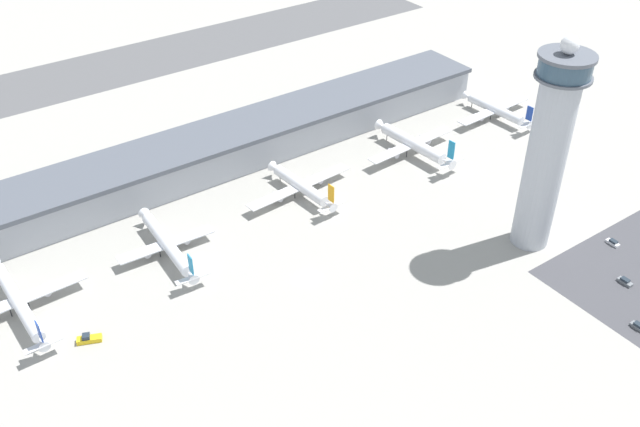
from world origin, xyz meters
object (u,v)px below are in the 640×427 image
Objects in this scene: airplane_gate_foxtrot at (496,110)px; airplane_gate_delta at (301,186)px; car_black_suv at (613,243)px; airplane_gate_charlie at (167,244)px; car_silver_sedan at (625,282)px; service_truck_fuel at (89,339)px; car_yellow_taxi at (638,326)px; airplane_gate_bravo at (18,302)px; airplane_gate_echo at (413,144)px; control_tower at (548,148)px.

airplane_gate_delta is at bearing -179.22° from airplane_gate_foxtrot.
car_black_suv is at bearing -111.89° from airplane_gate_foxtrot.
airplane_gate_charlie is 8.86× the size of car_silver_sedan.
airplane_gate_foxtrot reaches higher than service_truck_fuel.
airplane_gate_delta reaches higher than airplane_gate_charlie.
car_silver_sedan is (50.87, -92.10, -3.18)m from airplane_gate_delta.
airplane_gate_charlie is 39.56m from service_truck_fuel.
airplane_gate_charlie reaches higher than car_yellow_taxi.
car_black_suv is (147.84, -53.64, -0.25)m from service_truck_fuel.
car_silver_sedan is at bearing 45.77° from car_yellow_taxi.
airplane_gate_charlie reaches higher than airplane_gate_bravo.
car_silver_sedan is (101.96, -88.69, -3.20)m from airplane_gate_charlie.
airplane_gate_echo is (100.32, 2.04, 0.77)m from airplane_gate_charlie.
control_tower is at bearing -54.77° from airplane_gate_delta.
car_silver_sedan is (-44.97, -93.40, -3.22)m from airplane_gate_foxtrot.
control_tower is 15.11× the size of car_black_suv.
control_tower reaches higher than airplane_gate_echo.
airplane_gate_echo is at bearing 0.92° from airplane_gate_bravo.
airplane_gate_charlie is 135.17m from car_silver_sedan.
control_tower is at bearing 103.08° from car_silver_sedan.
airplane_gate_echo is at bearing 85.01° from control_tower.
service_truck_fuel reaches higher than car_silver_sedan.
airplane_gate_charlie is at bearing -176.18° from airplane_gate_delta.
car_yellow_taxi is (-57.93, -106.72, -3.23)m from airplane_gate_foxtrot.
airplane_gate_charlie is at bearing -178.16° from airplane_gate_foxtrot.
airplane_gate_bravo is 176.05m from car_black_suv.
service_truck_fuel is at bearing -169.96° from airplane_gate_echo.
airplane_gate_echo reaches higher than airplane_gate_bravo.
airplane_gate_charlie is at bearing 33.15° from service_truck_fuel.
airplane_gate_charlie is at bearing 148.26° from control_tower.
control_tower is 87.11m from airplane_gate_foxtrot.
airplane_gate_charlie is 137.29m from car_black_suv.
airplane_gate_bravo is 1.02× the size of airplane_gate_delta.
airplane_gate_charlie is 100.34m from airplane_gate_echo.
car_silver_sedan is at bearing -76.92° from control_tower.
airplane_gate_foxtrot is (191.38, 5.00, -0.31)m from airplane_gate_bravo.
airplane_gate_bravo reaches higher than car_black_suv.
airplane_gate_bravo is at bearing -177.79° from airplane_gate_delta.
airplane_gate_echo is at bearing 91.03° from car_silver_sedan.
airplane_gate_bravo is 167.84m from car_yellow_taxi.
car_yellow_taxi is (37.91, -105.42, -3.18)m from airplane_gate_delta.
airplane_gate_bravo is 1.11× the size of airplane_gate_foxtrot.
car_silver_sedan is at bearing -88.97° from airplane_gate_echo.
airplane_gate_bravo is at bearing 118.23° from service_truck_fuel.
airplane_gate_delta is at bearing 118.92° from car_silver_sedan.
airplane_gate_echo is 9.02× the size of car_black_suv.
airplane_gate_charlie is 0.99× the size of airplane_gate_echo.
airplane_gate_bravo is at bearing 157.25° from control_tower.
airplane_gate_bravo is 144.80m from airplane_gate_echo.
car_yellow_taxi is 0.94× the size of car_black_suv.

